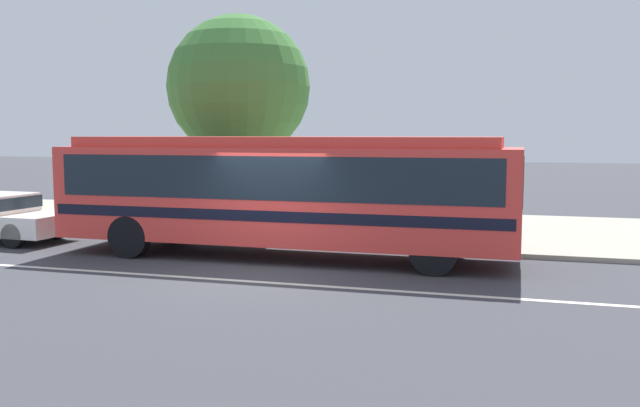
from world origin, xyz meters
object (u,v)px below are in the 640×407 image
(pedestrian_waiting_near_sign, at_px, (507,204))
(pedestrian_standing_by_tree, at_px, (315,199))
(transit_bus, at_px, (284,188))
(bus_stop_sign, at_px, (436,184))
(pedestrian_walking_along_curb, at_px, (496,204))
(street_tree_near_stop, at_px, (239,87))

(pedestrian_waiting_near_sign, height_order, pedestrian_standing_by_tree, pedestrian_waiting_near_sign)
(transit_bus, bearing_deg, bus_stop_sign, 31.68)
(pedestrian_walking_along_curb, relative_size, street_tree_near_stop, 0.27)
(pedestrian_walking_along_curb, relative_size, pedestrian_standing_by_tree, 1.03)
(transit_bus, xyz_separation_m, bus_stop_sign, (3.30, 2.04, 0.00))
(transit_bus, xyz_separation_m, pedestrian_waiting_near_sign, (5.02, 3.12, -0.54))
(transit_bus, relative_size, pedestrian_waiting_near_sign, 6.36)
(pedestrian_walking_along_curb, xyz_separation_m, pedestrian_standing_by_tree, (-4.94, 0.18, -0.03))
(pedestrian_walking_along_curb, xyz_separation_m, bus_stop_sign, (-1.44, -0.99, 0.55))
(street_tree_near_stop, bearing_deg, bus_stop_sign, -20.23)
(transit_bus, relative_size, pedestrian_walking_along_curb, 6.38)
(pedestrian_waiting_near_sign, xyz_separation_m, bus_stop_sign, (-1.72, -1.08, 0.54))
(pedestrian_waiting_near_sign, distance_m, bus_stop_sign, 2.10)
(transit_bus, height_order, bus_stop_sign, transit_bus)
(pedestrian_waiting_near_sign, bearing_deg, pedestrian_standing_by_tree, 179.00)
(transit_bus, xyz_separation_m, pedestrian_standing_by_tree, (-0.20, 3.21, -0.58))
(pedestrian_standing_by_tree, distance_m, street_tree_near_stop, 4.41)
(pedestrian_waiting_near_sign, xyz_separation_m, pedestrian_walking_along_curb, (-0.28, -0.09, -0.01))
(pedestrian_walking_along_curb, xyz_separation_m, street_tree_near_stop, (-7.70, 1.32, 3.21))
(pedestrian_walking_along_curb, bearing_deg, pedestrian_waiting_near_sign, 18.09)
(pedestrian_standing_by_tree, bearing_deg, street_tree_near_stop, 157.63)
(bus_stop_sign, bearing_deg, pedestrian_waiting_near_sign, 32.16)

